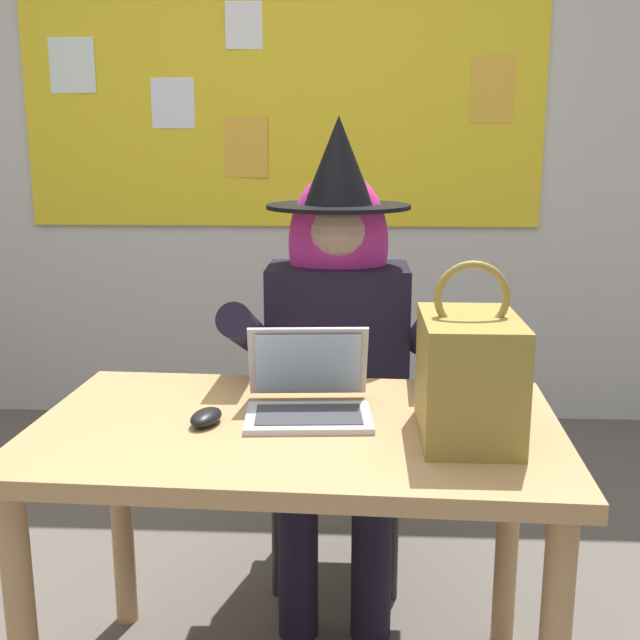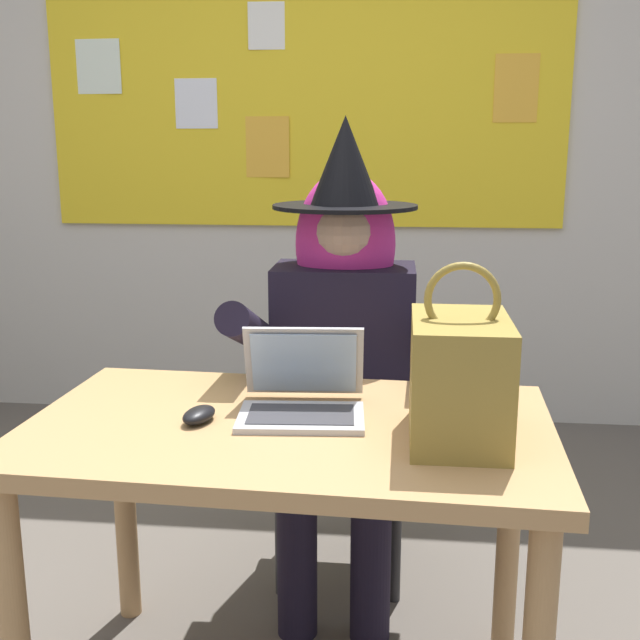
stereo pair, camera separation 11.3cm
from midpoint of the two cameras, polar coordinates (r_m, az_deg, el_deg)
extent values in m
cube|color=beige|center=(3.78, -0.21, 12.84)|extent=(5.61, 0.10, 2.67)
cube|color=yellow|center=(3.72, -0.32, 16.17)|extent=(2.40, 0.02, 1.20)
cube|color=white|center=(3.76, -3.03, 20.73)|extent=(0.17, 0.01, 0.21)
cube|color=gold|center=(3.73, 15.06, 16.08)|extent=(0.19, 0.00, 0.30)
cube|color=white|center=(3.94, -15.11, 17.50)|extent=(0.22, 0.01, 0.25)
cube|color=gold|center=(3.73, -3.07, 12.54)|extent=(0.22, 0.01, 0.28)
cube|color=white|center=(3.80, -8.20, 15.43)|extent=(0.20, 0.01, 0.23)
cube|color=tan|center=(1.76, -0.48, -8.14)|extent=(1.20, 0.76, 0.04)
cylinder|color=tan|center=(1.84, -19.74, -20.68)|extent=(0.06, 0.06, 0.68)
cylinder|color=tan|center=(2.30, -12.72, -13.06)|extent=(0.06, 0.06, 0.68)
cylinder|color=tan|center=(2.18, 15.15, -14.73)|extent=(0.06, 0.06, 0.68)
cube|color=black|center=(2.44, 3.02, -8.71)|extent=(0.42, 0.42, 0.04)
cube|color=black|center=(2.55, 3.35, -2.01)|extent=(0.38, 0.04, 0.45)
cylinder|color=#262628|center=(2.38, 6.94, -15.44)|extent=(0.04, 0.04, 0.42)
cylinder|color=#262628|center=(2.40, -1.50, -15.11)|extent=(0.04, 0.04, 0.42)
cylinder|color=#262628|center=(2.68, 6.89, -12.02)|extent=(0.04, 0.04, 0.42)
cylinder|color=#262628|center=(2.70, -0.49, -11.76)|extent=(0.04, 0.04, 0.42)
cylinder|color=black|center=(2.21, 5.25, -17.22)|extent=(0.11, 0.11, 0.46)
cylinder|color=black|center=(2.22, -0.16, -17.04)|extent=(0.11, 0.11, 0.46)
cylinder|color=black|center=(2.25, 5.41, -9.35)|extent=(0.15, 0.42, 0.15)
cylinder|color=black|center=(2.25, 0.25, -9.21)|extent=(0.15, 0.42, 0.15)
cube|color=black|center=(2.37, 3.13, -2.23)|extent=(0.42, 0.26, 0.52)
cylinder|color=black|center=(2.13, 9.65, -0.99)|extent=(0.10, 0.46, 0.24)
cylinder|color=black|center=(2.15, -3.77, -0.70)|extent=(0.10, 0.46, 0.24)
sphere|color=#D1A889|center=(2.31, 3.24, 6.44)|extent=(0.20, 0.20, 0.20)
ellipsoid|color=#D82D8C|center=(2.34, 3.25, 5.55)|extent=(0.30, 0.22, 0.44)
cylinder|color=black|center=(2.30, 3.26, 8.30)|extent=(0.42, 0.42, 0.01)
cone|color=black|center=(2.29, 3.30, 11.53)|extent=(0.21, 0.21, 0.26)
cube|color=#B7B7BC|center=(1.77, 0.44, -7.17)|extent=(0.30, 0.21, 0.01)
cube|color=#333338|center=(1.76, 0.44, -6.92)|extent=(0.25, 0.15, 0.00)
cube|color=#B7B7BC|center=(1.86, 0.55, -3.02)|extent=(0.29, 0.10, 0.18)
cube|color=#99B7E0|center=(1.85, 0.54, -3.21)|extent=(0.25, 0.08, 0.16)
ellipsoid|color=black|center=(1.77, -7.05, -6.92)|extent=(0.08, 0.12, 0.03)
cube|color=olive|center=(1.66, 12.09, -4.32)|extent=(0.20, 0.30, 0.26)
torus|color=olive|center=(1.62, 12.37, 1.45)|extent=(0.16, 0.02, 0.16)
camera|label=1|loc=(0.06, -88.40, 0.36)|focal=43.68mm
camera|label=2|loc=(0.06, 91.60, -0.36)|focal=43.68mm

